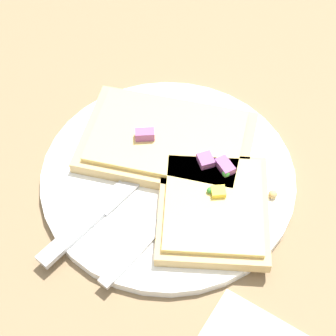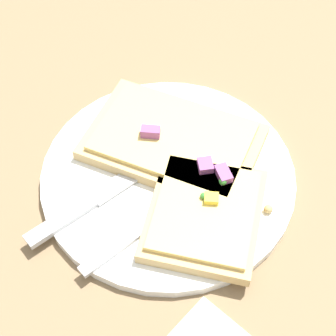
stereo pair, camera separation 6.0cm
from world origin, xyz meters
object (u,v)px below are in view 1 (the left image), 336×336
at_px(knife, 105,205).
at_px(pizza_slice_main, 167,141).
at_px(plate, 168,177).
at_px(fork, 180,204).
at_px(pizza_slice_corner, 213,207).

distance_m(knife, pizza_slice_main, 0.10).
height_order(plate, pizza_slice_main, pizza_slice_main).
height_order(fork, pizza_slice_main, pizza_slice_main).
relative_size(fork, pizza_slice_main, 0.98).
distance_m(fork, pizza_slice_corner, 0.04).
distance_m(plate, pizza_slice_corner, 0.07).
relative_size(knife, pizza_slice_corner, 1.26).
xyz_separation_m(fork, pizza_slice_corner, (-0.03, -0.01, 0.01)).
bearing_deg(pizza_slice_corner, fork, 79.80).
bearing_deg(plate, knife, 65.55).
bearing_deg(pizza_slice_main, pizza_slice_corner, 132.06).
distance_m(fork, pizza_slice_main, 0.08).
bearing_deg(plate, pizza_slice_corner, 165.72).
height_order(pizza_slice_main, pizza_slice_corner, pizza_slice_main).
xyz_separation_m(plate, pizza_slice_corner, (-0.07, 0.02, 0.02)).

